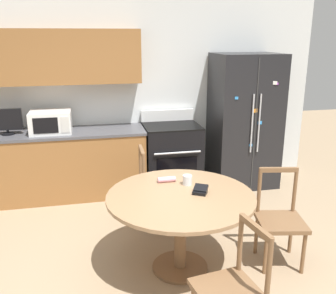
% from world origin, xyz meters
% --- Properties ---
extents(ground_plane, '(14.00, 14.00, 0.00)m').
position_xyz_m(ground_plane, '(0.00, 0.00, 0.00)').
color(ground_plane, '#9E8466').
extents(back_wall, '(5.20, 0.44, 2.60)m').
position_xyz_m(back_wall, '(-0.30, 2.59, 1.45)').
color(back_wall, silver).
rests_on(back_wall, ground_plane).
extents(kitchen_counter, '(2.24, 0.64, 0.90)m').
position_xyz_m(kitchen_counter, '(-1.09, 2.29, 0.45)').
color(kitchen_counter, '#936033').
rests_on(kitchen_counter, ground_plane).
extents(refrigerator, '(0.90, 0.73, 1.87)m').
position_xyz_m(refrigerator, '(1.46, 2.23, 0.93)').
color(refrigerator, black).
rests_on(refrigerator, ground_plane).
extents(oven_range, '(0.76, 0.68, 1.08)m').
position_xyz_m(oven_range, '(0.41, 2.26, 0.47)').
color(oven_range, black).
rests_on(oven_range, ground_plane).
extents(microwave, '(0.51, 0.40, 0.28)m').
position_xyz_m(microwave, '(-1.17, 2.27, 1.04)').
color(microwave, white).
rests_on(microwave, kitchen_counter).
extents(countertop_tv, '(0.38, 0.16, 0.33)m').
position_xyz_m(countertop_tv, '(-1.70, 2.28, 1.08)').
color(countertop_tv, black).
rests_on(countertop_tv, kitchen_counter).
extents(dining_table, '(1.32, 1.32, 0.75)m').
position_xyz_m(dining_table, '(0.06, 0.35, 0.62)').
color(dining_table, '#997551').
rests_on(dining_table, ground_plane).
extents(dining_chair_right, '(0.49, 0.49, 0.90)m').
position_xyz_m(dining_chair_right, '(1.00, 0.27, 0.43)').
color(dining_chair_right, brown).
rests_on(dining_chair_right, ground_plane).
extents(dining_chair_near, '(0.48, 0.48, 0.90)m').
position_xyz_m(dining_chair_near, '(0.18, -0.59, 0.43)').
color(dining_chair_near, brown).
rests_on(dining_chair_near, ground_plane).
extents(dining_chair_far, '(0.44, 0.44, 0.90)m').
position_xyz_m(dining_chair_far, '(0.01, 1.29, 0.43)').
color(dining_chair_far, brown).
rests_on(dining_chair_far, ground_plane).
extents(candle_glass, '(0.09, 0.09, 0.09)m').
position_xyz_m(candle_glass, '(0.18, 0.56, 0.79)').
color(candle_glass, silver).
rests_on(candle_glass, dining_table).
extents(folded_napkin, '(0.17, 0.05, 0.05)m').
position_xyz_m(folded_napkin, '(-0.00, 0.67, 0.77)').
color(folded_napkin, pink).
rests_on(folded_napkin, dining_table).
extents(wallet, '(0.17, 0.17, 0.07)m').
position_xyz_m(wallet, '(0.24, 0.35, 0.77)').
color(wallet, black).
rests_on(wallet, dining_table).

